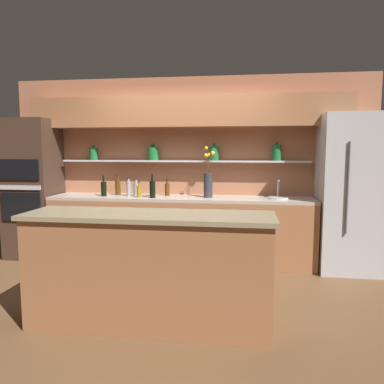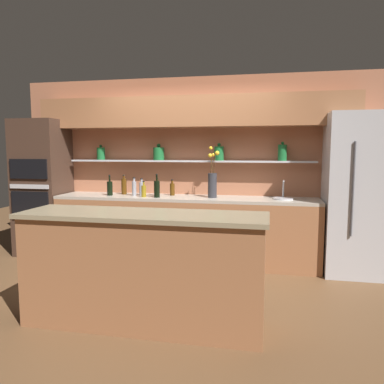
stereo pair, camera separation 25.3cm
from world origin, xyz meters
TOP-DOWN VIEW (x-y plane):
  - ground_plane at (0.00, 0.00)m, footprint 12.00×12.00m
  - back_wall_unit at (-0.00, 1.53)m, footprint 5.20×0.44m
  - back_counter_unit at (-0.07, 1.24)m, footprint 3.64×0.62m
  - island_counter at (0.00, -0.70)m, footprint 2.19×0.61m
  - refrigerator at (2.19, 1.20)m, footprint 0.82×0.73m
  - oven_tower at (-2.25, 1.24)m, footprint 0.69×0.64m
  - flower_vase at (0.33, 1.24)m, footprint 0.15×0.17m
  - sink_fixture at (1.27, 1.25)m, footprint 0.27×0.27m
  - bottle_wine_0 at (-1.14, 1.18)m, footprint 0.08×0.08m
  - bottle_oil_1 at (-0.61, 1.11)m, footprint 0.07×0.07m
  - bottle_wine_2 at (-0.42, 1.09)m, footprint 0.08×0.08m
  - bottle_spirit_3 at (-0.71, 1.30)m, footprint 0.07×0.07m
  - bottle_oil_4 at (-0.47, 1.27)m, footprint 0.07×0.07m
  - bottle_spirit_5 at (-1.00, 1.34)m, footprint 0.08×0.08m
  - bottle_spirit_6 at (-0.80, 1.23)m, footprint 0.06×0.06m
  - bottle_spirit_7 at (-0.27, 1.36)m, footprint 0.07×0.07m

SIDE VIEW (x-z plane):
  - ground_plane at x=0.00m, z-range 0.00..0.00m
  - back_counter_unit at x=-0.07m, z-range 0.00..0.92m
  - island_counter at x=0.00m, z-range 0.00..1.02m
  - sink_fixture at x=1.27m, z-range 0.82..1.07m
  - oven_tower at x=-2.25m, z-range 0.00..2.01m
  - bottle_oil_1 at x=-0.61m, z-range 0.90..1.12m
  - refrigerator at x=2.19m, z-range 0.00..2.02m
  - bottle_spirit_7 at x=-0.27m, z-range 0.90..1.13m
  - bottle_spirit_3 at x=-0.71m, z-range 0.90..1.14m
  - bottle_oil_4 at x=-0.47m, z-range 0.89..1.15m
  - bottle_wine_0 at x=-1.14m, z-range 0.88..1.17m
  - bottle_spirit_6 at x=-0.80m, z-range 0.90..1.16m
  - bottle_spirit_5 at x=-1.00m, z-range 0.90..1.18m
  - bottle_wine_2 at x=-0.42m, z-range 0.88..1.20m
  - flower_vase at x=0.33m, z-range 0.79..1.48m
  - back_wall_unit at x=0.00m, z-range 0.25..2.85m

